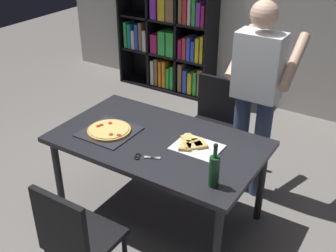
# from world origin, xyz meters

# --- Properties ---
(ground_plane) EXTENTS (12.00, 12.00, 0.00)m
(ground_plane) POSITION_xyz_m (0.00, 0.00, 0.00)
(ground_plane) COLOR gray
(dining_table) EXTENTS (1.64, 0.97, 0.75)m
(dining_table) POSITION_xyz_m (0.00, 0.00, 0.68)
(dining_table) COLOR #232328
(dining_table) RESTS_ON ground_plane
(chair_near_camera) EXTENTS (0.42, 0.42, 0.90)m
(chair_near_camera) POSITION_xyz_m (-0.00, -0.97, 0.51)
(chair_near_camera) COLOR black
(chair_near_camera) RESTS_ON ground_plane
(chair_far_side) EXTENTS (0.42, 0.42, 0.90)m
(chair_far_side) POSITION_xyz_m (0.00, 0.97, 0.51)
(chair_far_side) COLOR black
(chair_far_side) RESTS_ON ground_plane
(bookshelf) EXTENTS (1.40, 0.35, 1.95)m
(bookshelf) POSITION_xyz_m (-1.37, 2.37, 0.96)
(bookshelf) COLOR black
(bookshelf) RESTS_ON ground_plane
(person_serving_pizza) EXTENTS (0.55, 0.54, 1.75)m
(person_serving_pizza) POSITION_xyz_m (0.50, 0.75, 1.00)
(person_serving_pizza) COLOR #38476B
(person_serving_pizza) RESTS_ON ground_plane
(pepperoni_pizza_on_tray) EXTENTS (0.41, 0.41, 0.04)m
(pepperoni_pizza_on_tray) POSITION_xyz_m (-0.39, -0.12, 0.77)
(pepperoni_pizza_on_tray) COLOR #2D2D33
(pepperoni_pizza_on_tray) RESTS_ON dining_table
(pizza_slices_on_towel) EXTENTS (0.36, 0.28, 0.03)m
(pizza_slices_on_towel) POSITION_xyz_m (0.30, 0.05, 0.76)
(pizza_slices_on_towel) COLOR white
(pizza_slices_on_towel) RESTS_ON dining_table
(wine_bottle) EXTENTS (0.07, 0.07, 0.32)m
(wine_bottle) POSITION_xyz_m (0.64, -0.30, 0.87)
(wine_bottle) COLOR #194723
(wine_bottle) RESTS_ON dining_table
(kitchen_scissors) EXTENTS (0.20, 0.13, 0.01)m
(kitchen_scissors) POSITION_xyz_m (0.05, -0.28, 0.76)
(kitchen_scissors) COLOR silver
(kitchen_scissors) RESTS_ON dining_table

